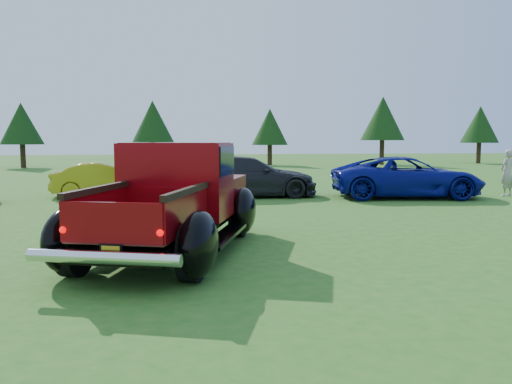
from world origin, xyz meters
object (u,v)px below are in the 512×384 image
(show_car_yellow, at_px, (104,179))
(show_car_blue, at_px, (407,177))
(tree_far_east, at_px, (480,125))
(tree_mid_right, at_px, (270,127))
(tree_east, at_px, (383,119))
(pickup_truck, at_px, (177,198))
(spectator, at_px, (507,173))
(tree_mid_left, at_px, (153,122))
(tree_west, at_px, (21,124))
(show_car_grey, at_px, (247,177))

(show_car_yellow, height_order, show_car_blue, show_car_blue)
(tree_far_east, distance_m, show_car_yellow, 34.59)
(tree_mid_right, xyz_separation_m, tree_east, (9.00, -0.50, 0.68))
(tree_mid_right, distance_m, tree_east, 9.04)
(pickup_truck, xyz_separation_m, spectator, (11.40, 6.89, -0.09))
(tree_far_east, xyz_separation_m, show_car_blue, (-17.10, -22.85, -2.54))
(tree_mid_left, height_order, tree_east, tree_east)
(tree_west, xyz_separation_m, pickup_truck, (11.17, -28.38, -2.19))
(pickup_truck, bearing_deg, tree_east, 78.79)
(show_car_grey, bearing_deg, pickup_truck, 163.78)
(tree_east, xyz_separation_m, show_car_yellow, (-18.50, -19.82, -3.07))
(tree_west, bearing_deg, show_car_yellow, -66.25)
(pickup_truck, xyz_separation_m, show_car_blue, (7.73, 7.03, -0.21))
(tree_mid_right, height_order, tree_east, tree_east)
(show_car_blue, relative_size, spectator, 3.06)
(spectator, bearing_deg, tree_mid_left, -83.02)
(tree_far_east, relative_size, show_car_grey, 0.99)
(show_car_grey, xyz_separation_m, spectator, (9.07, -1.21, 0.12))
(pickup_truck, distance_m, show_car_grey, 8.44)
(spectator, bearing_deg, tree_west, -66.63)
(tree_east, distance_m, pickup_truck, 33.05)
(tree_mid_left, distance_m, tree_far_east, 27.00)
(show_car_yellow, height_order, show_car_grey, show_car_grey)
(tree_west, height_order, tree_far_east, tree_far_east)
(show_car_yellow, bearing_deg, show_car_grey, -107.49)
(show_car_blue, bearing_deg, tree_west, 48.98)
(tree_mid_left, xyz_separation_m, show_car_blue, (9.90, -23.35, -2.68))
(tree_west, distance_m, pickup_truck, 30.58)
(tree_mid_right, distance_m, tree_far_east, 18.01)
(tree_west, height_order, show_car_grey, tree_west)
(tree_far_east, distance_m, spectator, 26.74)
(spectator, bearing_deg, show_car_grey, -30.65)
(show_car_grey, distance_m, spectator, 9.15)
(tree_west, height_order, show_car_blue, tree_west)
(tree_mid_left, height_order, tree_far_east, tree_mid_left)
(tree_mid_left, relative_size, show_car_yellow, 1.40)
(tree_mid_right, bearing_deg, tree_west, -176.82)
(tree_mid_left, relative_size, tree_east, 0.93)
(show_car_grey, bearing_deg, spectator, -97.79)
(show_car_blue, bearing_deg, tree_mid_left, 30.44)
(tree_mid_left, xyz_separation_m, pickup_truck, (2.17, -30.38, -2.46))
(tree_west, height_order, spectator, tree_west)
(spectator, bearing_deg, show_car_blue, -25.14)
(pickup_truck, bearing_deg, spectator, 48.68)
(tree_mid_right, bearing_deg, show_car_blue, -87.69)
(tree_west, xyz_separation_m, tree_mid_right, (18.00, 1.00, -0.14))
(tree_mid_left, distance_m, tree_mid_right, 9.06)
(pickup_truck, relative_size, show_car_blue, 1.09)
(tree_mid_left, distance_m, show_car_yellow, 21.50)
(tree_mid_left, bearing_deg, tree_east, -4.76)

